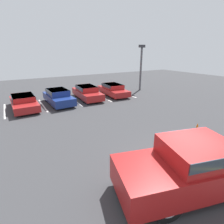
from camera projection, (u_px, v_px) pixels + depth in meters
ground_plane at (182, 169)px, 7.15m from camera, size 60.00×60.00×0.00m
stall_stripe_a at (5, 111)px, 14.10m from camera, size 0.12×4.24×0.01m
stall_stripe_b at (43, 105)px, 15.51m from camera, size 0.12×4.24×0.01m
stall_stripe_c at (75, 101)px, 16.92m from camera, size 0.12×4.24×0.01m
stall_stripe_d at (102, 97)px, 18.33m from camera, size 0.12×4.24×0.01m
stall_stripe_e at (125, 94)px, 19.74m from camera, size 0.12×4.24×0.01m
pickup_truck at (202, 165)px, 5.90m from camera, size 6.27×3.48×1.83m
parked_sedan_a at (24, 101)px, 14.49m from camera, size 1.96×4.58×1.13m
parked_sedan_b at (58, 96)px, 15.78m from camera, size 1.97×4.37×1.32m
parked_sedan_c at (87, 92)px, 17.58m from camera, size 2.05×4.76×1.27m
parked_sedan_d at (113, 89)px, 19.00m from camera, size 2.13×4.69×1.20m
light_post at (141, 65)px, 20.71m from camera, size 0.70×0.36×5.25m
traffic_cone at (197, 128)px, 10.32m from camera, size 0.38×0.38×0.58m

